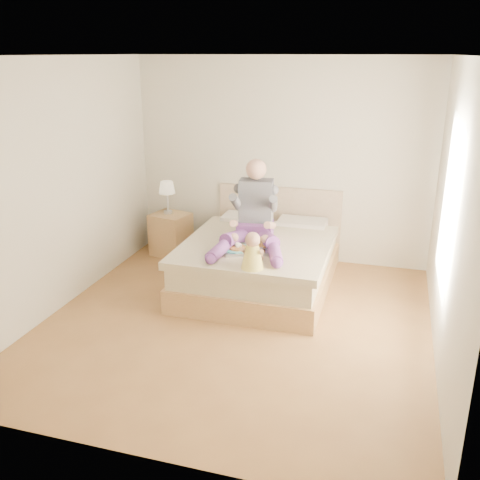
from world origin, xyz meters
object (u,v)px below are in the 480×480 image
(tray, at_px, (246,248))
(baby, at_px, (253,253))
(nightstand, at_px, (171,234))
(bed, at_px, (261,260))
(adult, at_px, (254,218))

(tray, distance_m, baby, 0.53)
(tray, bearing_deg, nightstand, 119.83)
(bed, height_order, nightstand, bed)
(nightstand, relative_size, baby, 1.52)
(baby, bearing_deg, adult, 103.28)
(bed, height_order, adult, adult)
(nightstand, xyz_separation_m, baby, (1.63, -1.61, 0.47))
(nightstand, distance_m, adult, 1.76)
(bed, xyz_separation_m, nightstand, (-1.48, 0.64, -0.02))
(nightstand, distance_m, baby, 2.34)
(bed, distance_m, adult, 0.61)
(adult, distance_m, baby, 0.82)
(bed, height_order, baby, baby)
(nightstand, bearing_deg, tray, -25.01)
(nightstand, relative_size, tray, 0.99)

